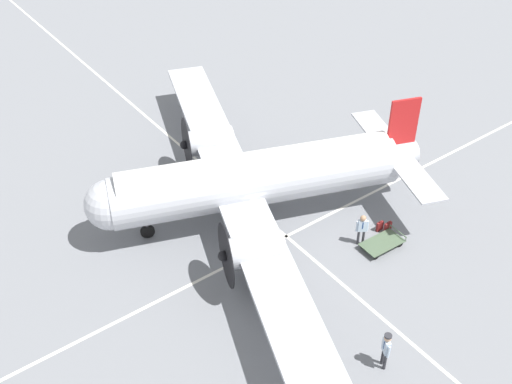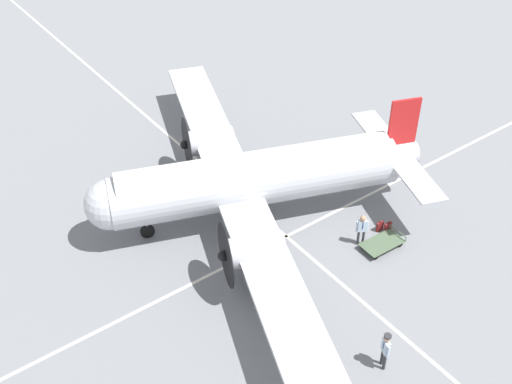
# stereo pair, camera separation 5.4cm
# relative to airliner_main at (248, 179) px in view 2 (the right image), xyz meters

# --- Properties ---
(ground_plane) EXTENTS (300.00, 300.00, 0.00)m
(ground_plane) POSITION_rel_airliner_main_xyz_m (0.39, -0.15, -2.49)
(ground_plane) COLOR slate
(apron_line_eastwest) EXTENTS (120.00, 0.16, 0.01)m
(apron_line_eastwest) POSITION_rel_airliner_main_xyz_m (0.39, -2.20, -2.48)
(apron_line_eastwest) COLOR silver
(apron_line_eastwest) RESTS_ON ground_plane
(apron_line_northsouth) EXTENTS (0.16, 120.00, 0.01)m
(apron_line_northsouth) POSITION_rel_airliner_main_xyz_m (0.73, -0.15, -2.48)
(apron_line_northsouth) COLOR silver
(apron_line_northsouth) RESTS_ON ground_plane
(airliner_main) EXTENTS (16.84, 25.45, 5.69)m
(airliner_main) POSITION_rel_airliner_main_xyz_m (0.00, 0.00, 0.00)
(airliner_main) COLOR silver
(airliner_main) RESTS_ON ground_plane
(crew_foreground) EXTENTS (0.41, 0.57, 1.85)m
(crew_foreground) POSITION_rel_airliner_main_xyz_m (-1.03, -10.51, -1.33)
(crew_foreground) COLOR #2D2D33
(crew_foreground) RESTS_ON ground_plane
(passenger_boarding) EXTENTS (0.51, 0.39, 1.76)m
(passenger_boarding) POSITION_rel_airliner_main_xyz_m (3.26, -4.76, -1.41)
(passenger_boarding) COLOR #2D2D33
(passenger_boarding) RESTS_ON ground_plane
(suitcase_near_door) EXTENTS (0.42, 0.14, 0.63)m
(suitcase_near_door) POSITION_rel_airliner_main_xyz_m (4.95, -4.93, -2.19)
(suitcase_near_door) COLOR maroon
(suitcase_near_door) RESTS_ON ground_plane
(suitcase_upright_spare) EXTENTS (0.39, 0.12, 0.55)m
(suitcase_upright_spare) POSITION_rel_airliner_main_xyz_m (4.74, -4.59, -2.23)
(suitcase_upright_spare) COLOR maroon
(suitcase_upright_spare) RESTS_ON ground_plane
(baggage_cart) EXTENTS (2.12, 1.23, 0.56)m
(baggage_cart) POSITION_rel_airliner_main_xyz_m (3.94, -5.56, -2.21)
(baggage_cart) COLOR #4C6047
(baggage_cart) RESTS_ON ground_plane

